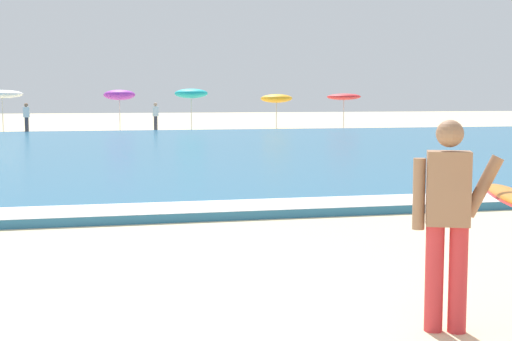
# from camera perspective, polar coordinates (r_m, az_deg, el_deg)

# --- Properties ---
(ground_plane) EXTENTS (160.00, 160.00, 0.00)m
(ground_plane) POSITION_cam_1_polar(r_m,az_deg,el_deg) (6.33, -14.60, -11.98)
(ground_plane) COLOR beige
(sea) EXTENTS (120.00, 28.00, 0.14)m
(sea) POSITION_cam_1_polar(r_m,az_deg,el_deg) (24.99, -13.62, 1.42)
(sea) COLOR teal
(sea) RESTS_ON ground
(surf_foam) EXTENTS (120.00, 1.22, 0.01)m
(surf_foam) POSITION_cam_1_polar(r_m,az_deg,el_deg) (11.66, -14.00, -3.09)
(surf_foam) COLOR white
(surf_foam) RESTS_ON sea
(surfer_with_board) EXTENTS (1.32, 2.38, 1.73)m
(surfer_with_board) POSITION_cam_1_polar(r_m,az_deg,el_deg) (6.08, 16.80, -2.86)
(surfer_with_board) COLOR red
(surfer_with_board) RESTS_ON ground
(beach_umbrella_1) EXTENTS (2.19, 2.19, 2.27)m
(beach_umbrella_1) POSITION_cam_1_polar(r_m,az_deg,el_deg) (41.48, -19.25, 5.66)
(beach_umbrella_1) COLOR beige
(beach_umbrella_1) RESTS_ON ground
(beach_umbrella_2) EXTENTS (1.78, 1.82, 2.35)m
(beach_umbrella_2) POSITION_cam_1_polar(r_m,az_deg,el_deg) (42.13, -10.64, 5.83)
(beach_umbrella_2) COLOR beige
(beach_umbrella_2) RESTS_ON ground
(beach_umbrella_3) EXTENTS (1.92, 1.94, 2.40)m
(beach_umbrella_3) POSITION_cam_1_polar(r_m,az_deg,el_deg) (42.54, -5.09, 6.02)
(beach_umbrella_3) COLOR beige
(beach_umbrella_3) RESTS_ON ground
(beach_umbrella_4) EXTENTS (1.91, 1.92, 2.08)m
(beach_umbrella_4) POSITION_cam_1_polar(r_m,az_deg,el_deg) (43.94, 1.61, 5.65)
(beach_umbrella_4) COLOR beige
(beach_umbrella_4) RESTS_ON ground
(beach_umbrella_5) EXTENTS (2.04, 2.05, 2.12)m
(beach_umbrella_5) POSITION_cam_1_polar(r_m,az_deg,el_deg) (44.58, 6.89, 5.74)
(beach_umbrella_5) COLOR beige
(beach_umbrella_5) RESTS_ON ground
(beachgoer_near_row_left) EXTENTS (0.32, 0.20, 1.58)m
(beachgoer_near_row_left) POSITION_cam_1_polar(r_m,az_deg,el_deg) (39.50, -17.51, 3.99)
(beachgoer_near_row_left) COLOR #383842
(beachgoer_near_row_left) RESTS_ON ground
(beachgoer_near_row_mid) EXTENTS (0.32, 0.20, 1.58)m
(beachgoer_near_row_mid) POSITION_cam_1_polar(r_m,az_deg,el_deg) (40.19, -7.86, 4.23)
(beachgoer_near_row_mid) COLOR #383842
(beachgoer_near_row_mid) RESTS_ON ground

